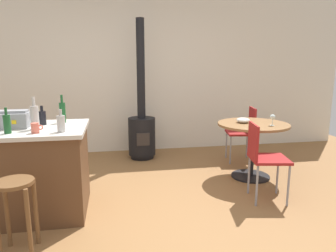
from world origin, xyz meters
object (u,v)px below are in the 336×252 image
bottle_3 (63,112)px  wine_glass (273,117)px  bottle_0 (61,123)px  serving_bowl (243,120)px  kitchen_island (26,171)px  wood_stove (142,126)px  bottle_2 (35,117)px  wooden_stool (16,202)px  folding_chair_far (263,155)px  toolbox (6,120)px  bottle_4 (42,117)px  folding_chair_near (244,130)px  cup_3 (35,128)px  dining_table (253,136)px  bottle_1 (7,124)px

bottle_3 → wine_glass: size_ratio=2.10×
bottle_0 → serving_bowl: bottle_0 is taller
kitchen_island → wood_stove: wood_stove is taller
bottle_3 → bottle_2: bearing=-123.7°
wooden_stool → folding_chair_far: bearing=13.9°
toolbox → bottle_4: 0.34m
folding_chair_near → wood_stove: wood_stove is taller
folding_chair_far → bottle_4: 2.42m
wooden_stool → bottle_4: size_ratio=3.12×
kitchen_island → bottle_4: (0.17, 0.14, 0.53)m
bottle_2 → bottle_4: size_ratio=1.57×
toolbox → wine_glass: size_ratio=3.02×
toolbox → folding_chair_far: bearing=-3.4°
bottle_4 → folding_chair_far: bearing=-6.4°
folding_chair_near → cup_3: bearing=-150.6°
dining_table → wood_stove: 1.80m
toolbox → bottle_3: 0.55m
bottle_4 → wood_stove: bearing=53.4°
bottle_4 → serving_bowl: bearing=11.3°
kitchen_island → dining_table: 2.78m
folding_chair_far → bottle_1: bottle_1 is taller
bottle_0 → wine_glass: bottle_0 is taller
kitchen_island → dining_table: size_ratio=1.31×
bottle_1 → dining_table: bearing=16.2°
kitchen_island → bottle_2: bottle_2 is taller
wine_glass → bottle_2: bearing=-170.2°
toolbox → bottle_3: size_ratio=1.44×
bottle_3 → bottle_1: bearing=-131.6°
wooden_stool → bottle_0: (0.31, 0.47, 0.54)m
bottle_1 → bottle_2: size_ratio=0.76×
dining_table → folding_chair_far: bearing=-106.0°
wood_stove → bottle_0: size_ratio=10.48×
wood_stove → bottle_0: wood_stove is taller
bottle_3 → serving_bowl: bottle_3 is taller
folding_chair_near → bottle_4: bottle_4 is taller
bottle_4 → bottle_3: bearing=23.6°
folding_chair_far → folding_chair_near: bearing=74.2°
wood_stove → serving_bowl: (1.27, -1.09, 0.26)m
serving_bowl → folding_chair_far: bearing=-96.1°
toolbox → serving_bowl: 2.83m
toolbox → bottle_1: 0.29m
bottle_0 → bottle_2: (-0.27, 0.17, 0.04)m
cup_3 → dining_table: bearing=18.2°
kitchen_island → bottle_3: size_ratio=4.08×
wooden_stool → bottle_2: (0.04, 0.64, 0.58)m
folding_chair_near → bottle_0: bearing=-148.6°
folding_chair_near → cup_3: size_ratio=8.10×
dining_table → bottle_2: bottle_2 is taller
folding_chair_near → folding_chair_far: (-0.40, -1.40, 0.02)m
wine_glass → serving_bowl: wine_glass is taller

